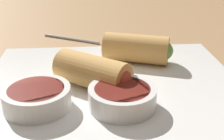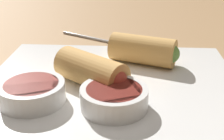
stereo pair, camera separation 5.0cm
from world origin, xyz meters
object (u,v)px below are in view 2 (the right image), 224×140
object	(u,v)px
serving_plate	(112,87)
dipping_bowl_far	(32,92)
spoon	(130,44)
dipping_bowl_near	(114,97)

from	to	relation	value
serving_plate	dipping_bowl_far	xyz separation A→B (cm)	(8.52, 5.52, 1.98)
serving_plate	spoon	distance (cm)	16.98
dipping_bowl_far	spoon	world-z (taller)	dipping_bowl_far
serving_plate	spoon	world-z (taller)	serving_plate
spoon	dipping_bowl_far	bearing A→B (deg)	64.44
dipping_bowl_near	dipping_bowl_far	world-z (taller)	same
serving_plate	dipping_bowl_near	bearing A→B (deg)	95.73
serving_plate	dipping_bowl_near	xyz separation A→B (cm)	(-0.62, 6.19, 1.98)
serving_plate	dipping_bowl_near	distance (cm)	6.52
serving_plate	dipping_bowl_far	size ratio (longest dim) A/B	4.39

